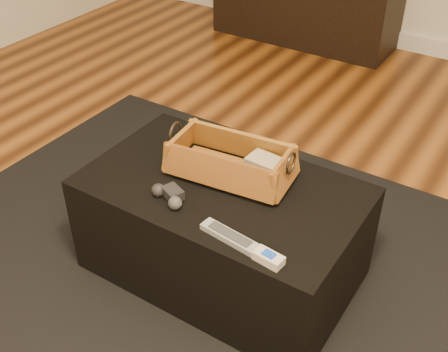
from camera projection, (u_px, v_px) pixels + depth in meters
The scene contains 11 objects.
floor at pixel (186, 287), 2.20m from camera, with size 5.00×5.50×0.01m, color brown.
baseboard at pixel (409, 42), 4.02m from camera, with size 5.00×0.04×0.12m, color white.
media_cabinet at pixel (305, 5), 4.08m from camera, with size 1.32×0.45×0.52m, color black.
area_rug at pixel (216, 277), 2.22m from camera, with size 2.60×2.00×0.01m, color black.
ottoman at pixel (222, 229), 2.13m from camera, with size 1.00×0.60×0.42m, color black.
tv_remote at pixel (223, 169), 2.04m from camera, with size 0.24×0.05×0.03m, color black.
cloth_bundle at pixel (265, 167), 2.01m from camera, with size 0.13×0.09×0.07m, color tan.
wicker_basket at pixel (231, 162), 2.03m from camera, with size 0.48×0.29×0.16m.
game_controller at pixel (169, 195), 1.92m from camera, with size 0.15×0.11×0.05m.
silver_remote at pixel (230, 237), 1.77m from camera, with size 0.22×0.07×0.02m.
cream_gadget at pixel (269, 258), 1.68m from camera, with size 0.10×0.06×0.03m.
Camera 1 is at (0.95, -1.20, 1.63)m, focal length 45.00 mm.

